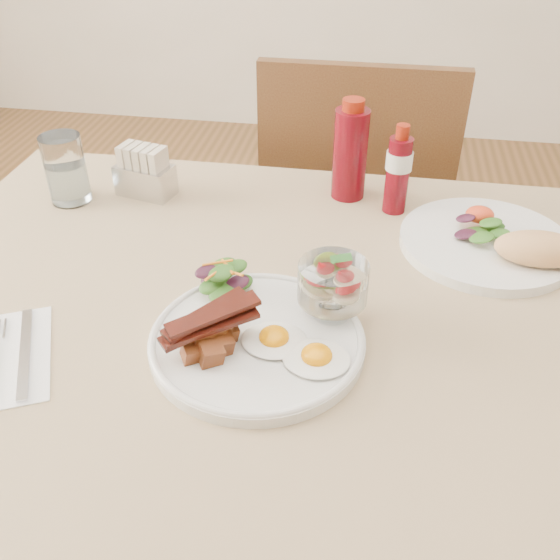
{
  "coord_description": "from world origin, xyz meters",
  "views": [
    {
      "loc": [
        0.04,
        -0.68,
        1.3
      ],
      "look_at": [
        -0.07,
        -0.03,
        0.82
      ],
      "focal_mm": 40.0,
      "sensor_mm": 36.0,
      "label": 1
    }
  ],
  "objects_px": {
    "second_plate": "(498,243)",
    "water_glass": "(67,173)",
    "sugar_caddy": "(145,174)",
    "chair_far": "(354,217)",
    "ketchup_bottle": "(350,152)",
    "fruit_cup": "(333,283)",
    "table": "(328,358)",
    "hot_sauce_bottle": "(398,171)",
    "main_plate": "(257,341)"
  },
  "relations": [
    {
      "from": "ketchup_bottle",
      "to": "hot_sauce_bottle",
      "type": "distance_m",
      "value": 0.1
    },
    {
      "from": "table",
      "to": "sugar_caddy",
      "type": "height_order",
      "value": "sugar_caddy"
    },
    {
      "from": "second_plate",
      "to": "hot_sauce_bottle",
      "type": "distance_m",
      "value": 0.21
    },
    {
      "from": "main_plate",
      "to": "fruit_cup",
      "type": "height_order",
      "value": "fruit_cup"
    },
    {
      "from": "second_plate",
      "to": "ketchup_bottle",
      "type": "distance_m",
      "value": 0.3
    },
    {
      "from": "chair_far",
      "to": "main_plate",
      "type": "relative_size",
      "value": 3.32
    },
    {
      "from": "fruit_cup",
      "to": "second_plate",
      "type": "distance_m",
      "value": 0.33
    },
    {
      "from": "second_plate",
      "to": "ketchup_bottle",
      "type": "height_order",
      "value": "ketchup_bottle"
    },
    {
      "from": "sugar_caddy",
      "to": "main_plate",
      "type": "bearing_deg",
      "value": -39.88
    },
    {
      "from": "fruit_cup",
      "to": "water_glass",
      "type": "bearing_deg",
      "value": 151.57
    },
    {
      "from": "fruit_cup",
      "to": "ketchup_bottle",
      "type": "xyz_separation_m",
      "value": [
        -0.01,
        0.37,
        0.02
      ]
    },
    {
      "from": "second_plate",
      "to": "water_glass",
      "type": "xyz_separation_m",
      "value": [
        -0.74,
        0.05,
        0.04
      ]
    },
    {
      "from": "chair_far",
      "to": "ketchup_bottle",
      "type": "height_order",
      "value": "ketchup_bottle"
    },
    {
      "from": "water_glass",
      "to": "second_plate",
      "type": "bearing_deg",
      "value": -4.01
    },
    {
      "from": "sugar_caddy",
      "to": "fruit_cup",
      "type": "bearing_deg",
      "value": -26.91
    },
    {
      "from": "hot_sauce_bottle",
      "to": "main_plate",
      "type": "bearing_deg",
      "value": -113.15
    },
    {
      "from": "chair_far",
      "to": "second_plate",
      "type": "relative_size",
      "value": 3.37
    },
    {
      "from": "sugar_caddy",
      "to": "water_glass",
      "type": "relative_size",
      "value": 0.91
    },
    {
      "from": "second_plate",
      "to": "sugar_caddy",
      "type": "distance_m",
      "value": 0.62
    },
    {
      "from": "chair_far",
      "to": "main_plate",
      "type": "distance_m",
      "value": 0.79
    },
    {
      "from": "chair_far",
      "to": "ketchup_bottle",
      "type": "distance_m",
      "value": 0.45
    },
    {
      "from": "second_plate",
      "to": "water_glass",
      "type": "height_order",
      "value": "water_glass"
    },
    {
      "from": "fruit_cup",
      "to": "sugar_caddy",
      "type": "xyz_separation_m",
      "value": [
        -0.37,
        0.32,
        -0.03
      ]
    },
    {
      "from": "water_glass",
      "to": "chair_far",
      "type": "bearing_deg",
      "value": 40.15
    },
    {
      "from": "chair_far",
      "to": "fruit_cup",
      "type": "height_order",
      "value": "chair_far"
    },
    {
      "from": "chair_far",
      "to": "hot_sauce_bottle",
      "type": "xyz_separation_m",
      "value": [
        0.08,
        -0.36,
        0.3
      ]
    },
    {
      "from": "table",
      "to": "second_plate",
      "type": "height_order",
      "value": "second_plate"
    },
    {
      "from": "fruit_cup",
      "to": "second_plate",
      "type": "height_order",
      "value": "fruit_cup"
    },
    {
      "from": "ketchup_bottle",
      "to": "second_plate",
      "type": "bearing_deg",
      "value": -31.57
    },
    {
      "from": "ketchup_bottle",
      "to": "water_glass",
      "type": "bearing_deg",
      "value": -168.37
    },
    {
      "from": "main_plate",
      "to": "water_glass",
      "type": "bearing_deg",
      "value": 140.87
    },
    {
      "from": "chair_far",
      "to": "sugar_caddy",
      "type": "relative_size",
      "value": 8.32
    },
    {
      "from": "main_plate",
      "to": "ketchup_bottle",
      "type": "distance_m",
      "value": 0.45
    },
    {
      "from": "chair_far",
      "to": "ketchup_bottle",
      "type": "relative_size",
      "value": 5.15
    },
    {
      "from": "table",
      "to": "sugar_caddy",
      "type": "distance_m",
      "value": 0.49
    },
    {
      "from": "table",
      "to": "hot_sauce_bottle",
      "type": "bearing_deg",
      "value": 75.18
    },
    {
      "from": "fruit_cup",
      "to": "table",
      "type": "bearing_deg",
      "value": 94.7
    },
    {
      "from": "chair_far",
      "to": "sugar_caddy",
      "type": "height_order",
      "value": "chair_far"
    },
    {
      "from": "table",
      "to": "ketchup_bottle",
      "type": "height_order",
      "value": "ketchup_bottle"
    },
    {
      "from": "second_plate",
      "to": "ketchup_bottle",
      "type": "relative_size",
      "value": 1.53
    },
    {
      "from": "table",
      "to": "ketchup_bottle",
      "type": "xyz_separation_m",
      "value": [
        -0.0,
        0.35,
        0.17
      ]
    },
    {
      "from": "ketchup_bottle",
      "to": "sugar_caddy",
      "type": "relative_size",
      "value": 1.62
    },
    {
      "from": "water_glass",
      "to": "sugar_caddy",
      "type": "bearing_deg",
      "value": 19.53
    },
    {
      "from": "fruit_cup",
      "to": "ketchup_bottle",
      "type": "relative_size",
      "value": 0.52
    },
    {
      "from": "second_plate",
      "to": "ketchup_bottle",
      "type": "xyz_separation_m",
      "value": [
        -0.25,
        0.15,
        0.07
      ]
    },
    {
      "from": "main_plate",
      "to": "hot_sauce_bottle",
      "type": "height_order",
      "value": "hot_sauce_bottle"
    },
    {
      "from": "main_plate",
      "to": "sugar_caddy",
      "type": "distance_m",
      "value": 0.47
    },
    {
      "from": "fruit_cup",
      "to": "main_plate",
      "type": "bearing_deg",
      "value": -144.86
    },
    {
      "from": "table",
      "to": "fruit_cup",
      "type": "bearing_deg",
      "value": -85.3
    },
    {
      "from": "table",
      "to": "water_glass",
      "type": "xyz_separation_m",
      "value": [
        -0.5,
        0.24,
        0.14
      ]
    }
  ]
}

